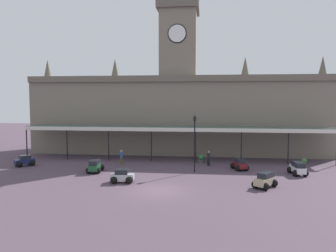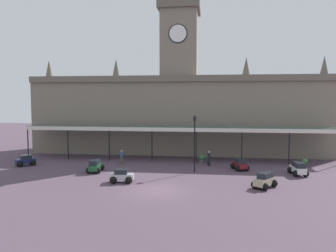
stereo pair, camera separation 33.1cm
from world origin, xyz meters
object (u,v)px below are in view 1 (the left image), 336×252
(car_beige_estate, at_px, (265,181))
(car_silver_sedan, at_px, (122,177))
(car_white_estate, at_px, (298,169))
(pedestrian_beside_cars, at_px, (121,157))
(car_maroon_sedan, at_px, (240,165))
(car_green_estate, at_px, (95,167))
(planter_by_canopy, at_px, (304,162))
(pedestrian_near_entrance, at_px, (209,158))
(car_navy_sedan, at_px, (25,161))
(planter_near_kerb, at_px, (201,159))
(victorian_lamppost, at_px, (195,138))

(car_beige_estate, xyz_separation_m, car_silver_sedan, (-12.25, 0.22, -0.06))
(car_white_estate, relative_size, pedestrian_beside_cars, 1.40)
(car_maroon_sedan, bearing_deg, car_green_estate, -169.05)
(car_white_estate, height_order, planter_by_canopy, car_white_estate)
(car_silver_sedan, distance_m, pedestrian_beside_cars, 8.09)
(car_maroon_sedan, bearing_deg, car_beige_estate, -78.33)
(pedestrian_beside_cars, xyz_separation_m, pedestrian_near_entrance, (9.77, 0.42, 0.00))
(car_navy_sedan, bearing_deg, planter_near_kerb, 11.35)
(car_navy_sedan, distance_m, car_silver_sedan, 13.85)
(car_white_estate, xyz_separation_m, car_navy_sedan, (-28.78, 0.98, -0.06))
(car_green_estate, xyz_separation_m, planter_by_canopy, (21.74, 5.08, -0.07))
(car_navy_sedan, bearing_deg, car_green_estate, -13.46)
(car_silver_sedan, relative_size, planter_near_kerb, 2.21)
(car_maroon_sedan, bearing_deg, pedestrian_near_entrance, 153.33)
(car_navy_sedan, height_order, car_silver_sedan, same)
(car_beige_estate, xyz_separation_m, pedestrian_beside_cars, (-14.37, 8.01, 0.34))
(car_beige_estate, relative_size, pedestrian_near_entrance, 1.45)
(victorian_lamppost, distance_m, planter_near_kerb, 5.77)
(car_maroon_sedan, xyz_separation_m, planter_near_kerb, (-4.03, 3.15, -0.01))
(car_maroon_sedan, relative_size, pedestrian_beside_cars, 1.33)
(victorian_lamppost, bearing_deg, planter_near_kerb, 82.81)
(planter_near_kerb, bearing_deg, car_green_estate, -150.58)
(car_beige_estate, bearing_deg, car_silver_sedan, 178.99)
(car_silver_sedan, distance_m, planter_near_kerb, 11.90)
(planter_near_kerb, distance_m, planter_by_canopy, 11.17)
(car_beige_estate, distance_m, victorian_lamppost, 8.45)
(car_maroon_sedan, relative_size, car_beige_estate, 0.92)
(car_silver_sedan, bearing_deg, pedestrian_near_entrance, 47.06)
(car_beige_estate, height_order, planter_near_kerb, car_beige_estate)
(car_maroon_sedan, height_order, pedestrian_beside_cars, pedestrian_beside_cars)
(car_silver_sedan, distance_m, car_green_estate, 5.35)
(car_navy_sedan, relative_size, pedestrian_beside_cars, 1.33)
(car_maroon_sedan, relative_size, planter_near_kerb, 2.31)
(car_silver_sedan, height_order, planter_near_kerb, car_silver_sedan)
(car_navy_sedan, relative_size, planter_near_kerb, 2.31)
(car_navy_sedan, relative_size, planter_by_canopy, 2.31)
(car_green_estate, bearing_deg, planter_near_kerb, 29.42)
(car_green_estate, distance_m, planter_near_kerb, 12.17)
(car_white_estate, xyz_separation_m, car_green_estate, (-20.02, -1.11, 0.00))
(car_white_estate, bearing_deg, car_navy_sedan, 178.05)
(pedestrian_near_entrance, distance_m, planter_by_canopy, 10.33)
(car_navy_sedan, height_order, victorian_lamppost, victorian_lamppost)
(victorian_lamppost, distance_m, planter_by_canopy, 12.77)
(car_maroon_sedan, relative_size, car_navy_sedan, 1.00)
(planter_near_kerb, bearing_deg, car_maroon_sedan, -38.00)
(pedestrian_beside_cars, bearing_deg, car_navy_sedan, -169.54)
(car_white_estate, relative_size, planter_near_kerb, 2.43)
(car_green_estate, relative_size, pedestrian_near_entrance, 1.39)
(car_beige_estate, relative_size, car_silver_sedan, 1.14)
(pedestrian_near_entrance, bearing_deg, car_green_estate, -158.80)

